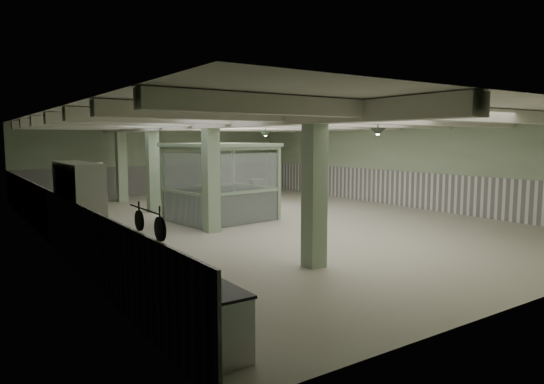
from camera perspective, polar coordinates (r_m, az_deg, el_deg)
floor at (r=17.26m, az=-1.20°, el=-3.31°), size 20.00×20.00×0.00m
ceiling at (r=17.05m, az=-1.23°, el=8.72°), size 14.00×20.00×0.02m
wall_back at (r=26.02m, az=-13.31°, el=3.70°), size 14.00×0.02×3.60m
wall_left at (r=14.51m, az=-25.11°, el=1.47°), size 0.02×20.00×3.60m
wall_right at (r=21.67m, az=14.53°, el=3.21°), size 0.02×20.00×3.60m
wainscot_left at (r=14.62m, az=-24.83°, el=-2.63°), size 0.05×19.90×1.50m
wainscot_right at (r=21.73m, az=14.41°, el=0.45°), size 0.05×19.90×1.50m
wainscot_back at (r=26.06m, az=-13.23°, el=1.40°), size 13.90×0.05×1.50m
girder at (r=15.82m, az=-8.93°, el=8.05°), size 0.45×19.90×0.40m
beam_a at (r=11.50m, az=19.80°, el=8.70°), size 13.90×0.35×0.32m
beam_b at (r=13.13m, az=10.86°, el=8.59°), size 13.90×0.35×0.32m
beam_c at (r=15.00m, az=4.02°, el=8.37°), size 13.90×0.35×0.32m
beam_d at (r=17.04m, az=-1.23°, el=8.11°), size 13.90×0.35×0.32m
beam_e at (r=19.18m, az=-5.33°, el=7.87°), size 13.90×0.35×0.32m
beam_f at (r=21.41m, az=-8.59°, el=7.65°), size 13.90×0.35×0.32m
beam_g at (r=23.68m, az=-11.23°, el=7.45°), size 13.90×0.35×0.32m
column_a at (r=10.75m, az=5.01°, el=0.59°), size 0.42×0.42×3.60m
column_b at (r=14.95m, az=-7.19°, el=2.13°), size 0.42×0.42×3.60m
column_c at (r=19.53m, az=-13.87°, el=2.93°), size 0.42×0.42×3.60m
column_d at (r=23.32m, az=-17.30°, el=3.33°), size 0.42×0.42×3.60m
hook_rail at (r=7.15m, az=-14.82°, el=-1.98°), size 0.02×1.20×0.02m
pendant_front at (r=13.48m, az=12.34°, el=6.92°), size 0.44×0.44×0.22m
pendant_mid at (r=17.72m, az=-0.75°, el=6.84°), size 0.44×0.44×0.22m
pendant_back at (r=22.07m, az=-7.96°, el=6.65°), size 0.44×0.44×0.22m
prep_counter at (r=8.14m, az=-13.34°, el=-11.00°), size 0.82×4.70×0.91m
pitcher_near at (r=7.91m, az=-12.84°, el=-7.20°), size 0.20×0.22×0.26m
pitcher_far at (r=9.26m, az=-16.29°, el=-5.27°), size 0.24×0.26×0.28m
veg_colander at (r=8.22m, az=-13.17°, el=-7.01°), size 0.42×0.42×0.18m
orange_bowl at (r=9.71m, az=-17.58°, el=-5.39°), size 0.31×0.31×0.09m
skillet_near at (r=6.77m, az=-13.03°, el=-4.28°), size 0.05×0.34×0.34m
skillet_far at (r=7.55m, az=-15.35°, el=-3.27°), size 0.04×0.31×0.31m
walkin_cooler at (r=12.47m, az=-21.66°, el=-1.81°), size 1.10×2.63×2.41m
guard_booth at (r=17.11m, az=-6.06°, el=2.73°), size 3.73×3.28×2.72m
filing_cabinet at (r=18.59m, az=-1.76°, el=-0.55°), size 0.61×0.72×1.34m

